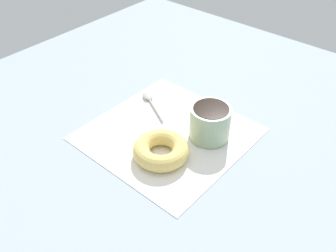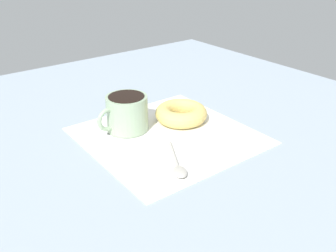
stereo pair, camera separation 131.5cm
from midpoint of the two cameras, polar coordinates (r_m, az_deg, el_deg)
ground_plane at (r=46.54cm, az=17.19°, el=-52.04°), size 120.00×120.00×2.00cm
napkin at (r=45.18cm, az=14.91°, el=-52.47°), size 32.66×32.66×0.30cm
coffee_cup at (r=43.72cm, az=34.45°, el=-49.41°), size 11.60×8.67×7.45cm
donut at (r=44.06cm, az=16.04°, el=-62.24°), size 11.47×11.47×3.44cm
spoon at (r=45.31cm, az=4.25°, el=-37.70°), size 7.32×11.79×0.90cm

